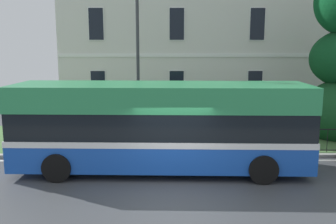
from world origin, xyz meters
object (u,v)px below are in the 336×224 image
object	(u,v)px
single_decker_bus	(161,126)
litter_bin	(190,135)
georgian_townhouse	(207,10)
street_lamp_post	(138,50)

from	to	relation	value
single_decker_bus	litter_bin	bearing A→B (deg)	65.54
georgian_townhouse	litter_bin	distance (m)	13.72
street_lamp_post	litter_bin	size ratio (longest dim) A/B	6.25
street_lamp_post	single_decker_bus	bearing A→B (deg)	-71.40
single_decker_bus	street_lamp_post	world-z (taller)	street_lamp_post
georgian_townhouse	litter_bin	world-z (taller)	georgian_townhouse
georgian_townhouse	single_decker_bus	xyz separation A→B (m)	(-3.10, -14.45, -5.32)
georgian_townhouse	street_lamp_post	size ratio (longest dim) A/B	2.60
single_decker_bus	street_lamp_post	size ratio (longest dim) A/B	1.42
single_decker_bus	litter_bin	world-z (taller)	single_decker_bus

